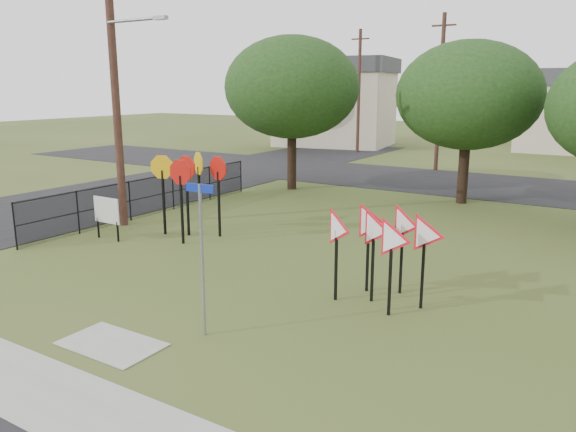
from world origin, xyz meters
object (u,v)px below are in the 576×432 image
(street_name_sign, at_px, (202,251))
(stop_sign_cluster, at_px, (189,177))
(yield_sign_cluster, at_px, (383,233))
(info_board, at_px, (107,212))

(street_name_sign, bearing_deg, stop_sign_cluster, 133.48)
(stop_sign_cluster, distance_m, yield_sign_cluster, 8.07)
(street_name_sign, relative_size, info_board, 2.20)
(info_board, bearing_deg, street_name_sign, -27.75)
(stop_sign_cluster, bearing_deg, yield_sign_cluster, -15.73)
(yield_sign_cluster, bearing_deg, street_name_sign, -122.40)
(yield_sign_cluster, bearing_deg, info_board, 178.17)
(yield_sign_cluster, distance_m, info_board, 9.74)
(yield_sign_cluster, xyz_separation_m, info_board, (-9.71, 0.31, -0.71))
(street_name_sign, relative_size, yield_sign_cluster, 1.10)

